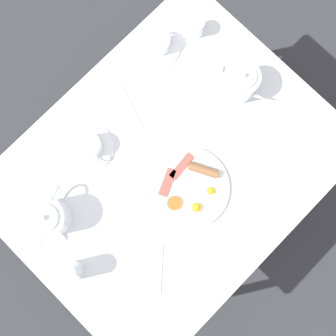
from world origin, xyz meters
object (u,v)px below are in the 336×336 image
at_px(creamer_jug, 195,26).
at_px(napkin_folded, 320,147).
at_px(breakfast_plate, 190,187).
at_px(teacup_with_saucer_right, 159,43).
at_px(spoon_for_tea, 160,268).
at_px(teacup_with_saucer_left, 90,146).
at_px(fork_by_plate, 131,108).
at_px(teapot_near, 239,82).
at_px(teapot_far, 50,218).
at_px(knife_by_plate, 262,162).
at_px(water_glass_tall, 70,273).

height_order(creamer_jug, napkin_folded, creamer_jug).
height_order(breakfast_plate, teacup_with_saucer_right, teacup_with_saucer_right).
height_order(teacup_with_saucer_right, napkin_folded, teacup_with_saucer_right).
bearing_deg(spoon_for_tea, teacup_with_saucer_left, -14.90).
xyz_separation_m(teacup_with_saucer_left, fork_by_plate, (0.00, -0.19, -0.02)).
distance_m(teapot_near, teacup_with_saucer_right, 0.31).
xyz_separation_m(breakfast_plate, teapot_near, (0.13, -0.36, 0.05)).
bearing_deg(fork_by_plate, teapot_far, 100.96).
bearing_deg(creamer_jug, breakfast_plate, 132.38).
bearing_deg(teapot_near, knife_by_plate, -30.38).
bearing_deg(teacup_with_saucer_left, water_glass_tall, 128.32).
xyz_separation_m(teapot_near, teapot_far, (0.12, 0.75, 0.00)).
xyz_separation_m(breakfast_plate, spoon_for_tea, (-0.12, 0.26, -0.01)).
xyz_separation_m(teapot_near, water_glass_tall, (-0.05, 0.82, 0.00)).
xyz_separation_m(breakfast_plate, teapot_far, (0.25, 0.39, 0.05)).
distance_m(breakfast_plate, spoon_for_tea, 0.28).
bearing_deg(creamer_jug, knife_by_plate, 160.24).
bearing_deg(spoon_for_tea, knife_by_plate, -89.92).
relative_size(teapot_far, creamer_jug, 2.28).
height_order(teapot_near, spoon_for_tea, teapot_near).
distance_m(teacup_with_saucer_left, knife_by_plate, 0.58).
bearing_deg(fork_by_plate, napkin_folded, -147.31).
relative_size(napkin_folded, fork_by_plate, 0.87).
height_order(breakfast_plate, fork_by_plate, breakfast_plate).
bearing_deg(breakfast_plate, teapot_far, 57.46).
xyz_separation_m(creamer_jug, fork_by_plate, (-0.04, 0.36, -0.03)).
relative_size(breakfast_plate, teapot_far, 1.44).
height_order(teacup_with_saucer_right, creamer_jug, creamer_jug).
distance_m(napkin_folded, fork_by_plate, 0.66).
distance_m(teapot_far, water_glass_tall, 0.19).
bearing_deg(water_glass_tall, knife_by_plate, -105.38).
bearing_deg(breakfast_plate, fork_by_plate, -9.18).
bearing_deg(teacup_with_saucer_right, breakfast_plate, 146.57).
relative_size(water_glass_tall, knife_by_plate, 0.60).
distance_m(teacup_with_saucer_right, fork_by_plate, 0.24).
bearing_deg(spoon_for_tea, teapot_near, -68.70).
bearing_deg(teacup_with_saucer_right, teacup_with_saucer_left, 102.51).
relative_size(breakfast_plate, water_glass_tall, 2.43).
relative_size(teacup_with_saucer_right, spoon_for_tea, 1.15).
distance_m(teacup_with_saucer_right, napkin_folded, 0.66).
distance_m(creamer_jug, knife_by_plate, 0.52).
xyz_separation_m(teapot_near, napkin_folded, (-0.35, -0.05, -0.05)).
xyz_separation_m(teacup_with_saucer_left, napkin_folded, (-0.55, -0.55, -0.02)).
relative_size(teapot_near, spoon_for_tea, 1.58).
distance_m(teapot_far, teacup_with_saucer_left, 0.27).
height_order(teacup_with_saucer_left, creamer_jug, creamer_jug).
bearing_deg(teacup_with_saucer_left, knife_by_plate, -140.06).
distance_m(teapot_near, water_glass_tall, 0.83).
relative_size(fork_by_plate, knife_by_plate, 0.89).
bearing_deg(water_glass_tall, creamer_jug, -71.10).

